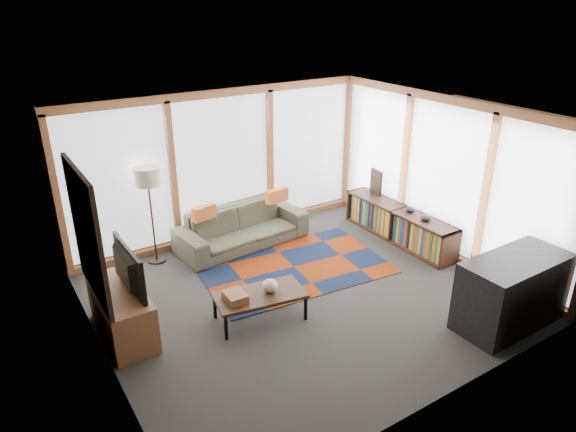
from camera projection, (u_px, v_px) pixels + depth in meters
ground at (303, 295)px, 7.41m from camera, size 5.50×5.50×0.00m
room_envelope at (311, 177)px, 7.47m from camera, size 5.52×5.02×2.62m
rug at (294, 267)px, 8.15m from camera, size 3.02×2.09×0.01m
sofa at (242, 227)px, 8.77m from camera, size 2.33×1.07×0.66m
pillow_left at (204, 213)px, 8.22m from camera, size 0.43×0.20×0.23m
pillow_right at (277, 195)px, 8.92m from camera, size 0.43×0.17×0.23m
floor_lamp at (152, 216)px, 8.04m from camera, size 0.40×0.40×1.60m
coffee_table at (260, 306)px, 6.79m from camera, size 1.26×0.77×0.39m
book_stack at (235, 297)px, 6.55m from camera, size 0.25×0.32×0.10m
vase at (270, 286)px, 6.72m from camera, size 0.25×0.25×0.18m
bookshelf at (398, 224)px, 8.96m from camera, size 0.43×2.36×0.59m
bowl_a at (426, 218)px, 8.37m from camera, size 0.21×0.21×0.09m
bowl_b at (410, 209)px, 8.70m from camera, size 0.20×0.20×0.09m
shelf_picture at (376, 182)px, 9.43m from camera, size 0.11×0.35×0.46m
tv_console at (122, 313)px, 6.44m from camera, size 0.53×1.28×0.64m
television at (121, 270)px, 6.21m from camera, size 0.15×1.01×0.58m
bar_counter at (512, 291)px, 6.61m from camera, size 1.50×0.71×0.95m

